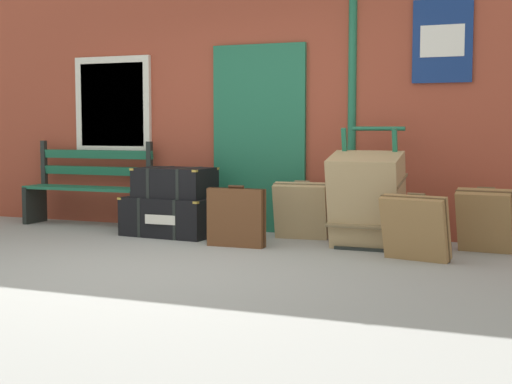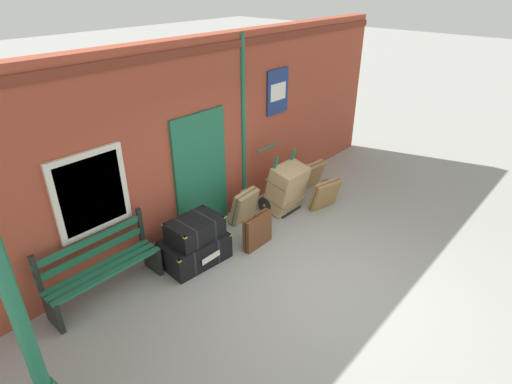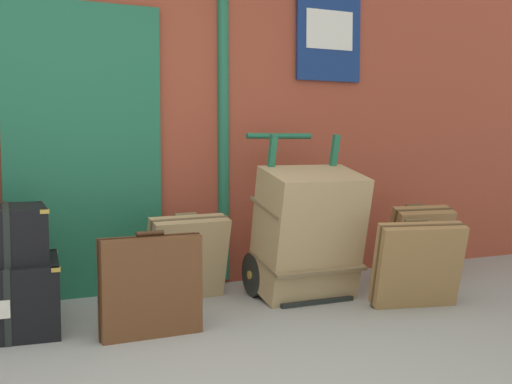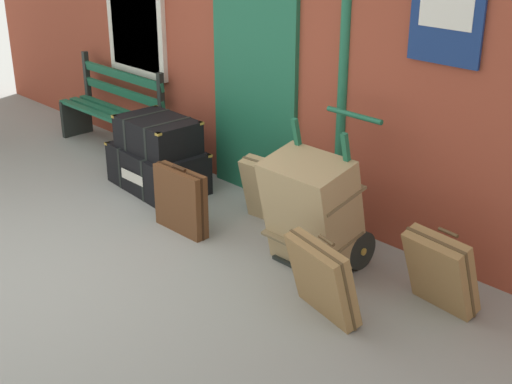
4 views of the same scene
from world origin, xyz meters
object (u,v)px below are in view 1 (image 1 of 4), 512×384
platform_bench (89,188)px  suitcase_slate (415,228)px  large_brown_trunk (367,200)px  steamer_trunk_base (173,216)px  suitcase_caramel (301,211)px  steamer_trunk_middle (175,182)px  suitcase_cream (485,221)px  suitcase_olive (236,218)px  porters_trolley (371,219)px

platform_bench → suitcase_slate: size_ratio=2.52×
large_brown_trunk → suitcase_slate: 0.77m
steamer_trunk_base → suitcase_caramel: bearing=9.8°
steamer_trunk_middle → steamer_trunk_base: bearing=170.5°
large_brown_trunk → steamer_trunk_middle: bearing=177.5°
suitcase_caramel → suitcase_cream: bearing=-5.3°
large_brown_trunk → suitcase_cream: large_brown_trunk is taller
steamer_trunk_middle → suitcase_caramel: 1.41m
large_brown_trunk → suitcase_olive: large_brown_trunk is taller
steamer_trunk_middle → large_brown_trunk: size_ratio=0.86×
porters_trolley → suitcase_cream: (1.09, -0.01, 0.04)m
platform_bench → steamer_trunk_base: (1.34, -0.36, -0.23)m
suitcase_olive → suitcase_caramel: bearing=57.9°
large_brown_trunk → suitcase_slate: bearing=-41.9°
suitcase_cream → suitcase_olive: bearing=-167.2°
platform_bench → suitcase_caramel: 2.74m
steamer_trunk_base → suitcase_slate: bearing=-12.3°
suitcase_olive → suitcase_slate: (1.79, -0.14, 0.01)m
porters_trolley → large_brown_trunk: size_ratio=1.24×
steamer_trunk_base → porters_trolley: size_ratio=0.89×
porters_trolley → suitcase_slate: bearing=-50.5°
suitcase_olive → platform_bench: bearing=160.4°
steamer_trunk_middle → suitcase_slate: 2.79m
steamer_trunk_middle → suitcase_slate: bearing=-12.4°
steamer_trunk_middle → suitcase_olive: steamer_trunk_middle is taller
porters_trolley → suitcase_cream: 1.09m
large_brown_trunk → suitcase_cream: bearing=8.6°
steamer_trunk_middle → suitcase_cream: size_ratio=1.32×
suitcase_olive → suitcase_caramel: suitcase_caramel is taller
porters_trolley → large_brown_trunk: porters_trolley is taller
platform_bench → steamer_trunk_middle: size_ratio=1.94×
steamer_trunk_middle → large_brown_trunk: 2.16m
large_brown_trunk → suitcase_olive: 1.29m
platform_bench → suitcase_caramel: size_ratio=2.58×
porters_trolley → suitcase_olive: (-1.22, -0.54, 0.02)m
steamer_trunk_base → porters_trolley: 2.19m
platform_bench → suitcase_cream: (4.61, -0.29, -0.14)m
platform_bench → suitcase_cream: bearing=-3.6°
large_brown_trunk → suitcase_caramel: large_brown_trunk is taller
steamer_trunk_base → suitcase_slate: suitcase_slate is taller
suitcase_caramel → platform_bench: bearing=177.6°
steamer_trunk_middle → platform_bench: bearing=165.1°
platform_bench → suitcase_caramel: platform_bench is taller
steamer_trunk_middle → porters_trolley: bearing=2.3°
steamer_trunk_middle → large_brown_trunk: bearing=-2.5°
porters_trolley → suitcase_slate: (0.56, -0.68, 0.02)m
large_brown_trunk → suitcase_slate: large_brown_trunk is taller
steamer_trunk_middle → suitcase_olive: 1.07m
large_brown_trunk → suitcase_slate: size_ratio=1.51×
suitcase_olive → suitcase_slate: 1.79m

